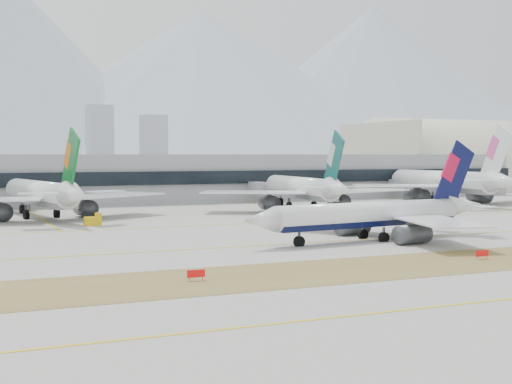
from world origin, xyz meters
name	(u,v)px	position (x,y,z in m)	size (l,w,h in m)	color
ground	(274,241)	(0.00, 0.00, 0.00)	(3000.00, 3000.00, 0.00)	#A4A199
apron_markings	(495,298)	(0.00, -53.95, 0.02)	(360.00, 122.22, 0.06)	brown
taxiing_airliner	(377,215)	(16.98, -6.21, 4.30)	(53.08, 45.78, 17.85)	white
widebody_eva	(43,195)	(-31.16, 60.12, 5.54)	(57.71, 57.07, 20.83)	white
widebody_cathay	(303,189)	(36.18, 58.54, 5.61)	(58.81, 57.89, 21.09)	white
widebody_china_air	(446,183)	(88.40, 64.21, 6.30)	(66.33, 65.02, 23.69)	white
terminal	(121,178)	(0.00, 114.84, 7.50)	(280.00, 43.10, 15.00)	gray
hangar	(463,189)	(154.56, 135.00, 0.14)	(91.00, 60.00, 60.00)	beige
hold_sign_left	(196,274)	(-25.25, -32.00, 0.88)	(2.20, 0.15, 1.35)	red
hold_sign_right	(482,253)	(17.58, -32.00, 0.88)	(2.20, 0.15, 1.35)	red
gse_c	(359,210)	(43.77, 42.67, 1.05)	(3.55, 2.00, 2.60)	#EAB40C
gse_b	(93,220)	(-23.42, 39.69, 1.05)	(3.55, 2.00, 2.60)	#EAB40C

